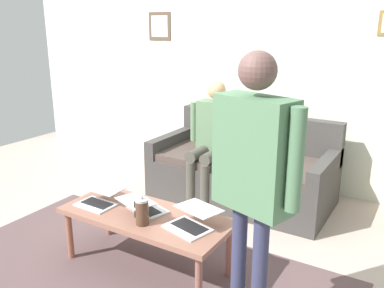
% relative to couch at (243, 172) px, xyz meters
% --- Properties ---
extents(ground_plane, '(7.68, 7.68, 0.00)m').
position_rel_couch_xyz_m(ground_plane, '(0.18, 1.52, -0.30)').
color(ground_plane, '#B39E93').
extents(area_rug, '(3.12, 1.56, 0.01)m').
position_rel_couch_xyz_m(area_rug, '(0.08, 1.69, -0.30)').
color(area_rug, brown).
rests_on(area_rug, ground_plane).
extents(back_wall, '(7.04, 0.11, 2.70)m').
position_rel_couch_xyz_m(back_wall, '(0.18, -0.68, 1.05)').
color(back_wall, silver).
rests_on(back_wall, ground_plane).
extents(couch, '(1.87, 0.94, 0.88)m').
position_rel_couch_xyz_m(couch, '(0.00, 0.00, 0.00)').
color(couch, '#3F3C3A').
rests_on(couch, ground_plane).
extents(coffee_table, '(1.32, 0.56, 0.45)m').
position_rel_couch_xyz_m(coffee_table, '(0.08, 1.59, 0.10)').
color(coffee_table, '#8B5C4C').
rests_on(coffee_table, ground_plane).
extents(laptop_left, '(0.38, 0.40, 0.13)m').
position_rel_couch_xyz_m(laptop_left, '(-0.33, 1.58, 0.19)').
color(laptop_left, silver).
rests_on(laptop_left, coffee_table).
extents(laptop_center, '(0.31, 0.32, 0.12)m').
position_rel_couch_xyz_m(laptop_center, '(0.51, 1.64, 0.19)').
color(laptop_center, silver).
rests_on(laptop_center, coffee_table).
extents(laptop_right, '(0.38, 0.39, 0.12)m').
position_rel_couch_xyz_m(laptop_right, '(0.11, 1.57, 0.19)').
color(laptop_right, silver).
rests_on(laptop_right, coffee_table).
extents(french_press, '(0.12, 0.10, 0.23)m').
position_rel_couch_xyz_m(french_press, '(-0.00, 1.73, 0.25)').
color(french_press, '#4C3323').
rests_on(french_press, coffee_table).
extents(person_standing, '(0.59, 0.31, 1.71)m').
position_rel_couch_xyz_m(person_standing, '(-0.90, 1.89, 0.79)').
color(person_standing, '#303250').
rests_on(person_standing, ground_plane).
extents(person_seated, '(0.55, 0.51, 1.28)m').
position_rel_couch_xyz_m(person_seated, '(0.26, 0.23, 0.42)').
color(person_seated, '#4B4940').
rests_on(person_seated, ground_plane).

